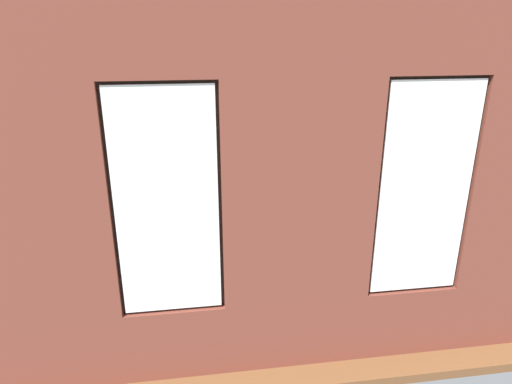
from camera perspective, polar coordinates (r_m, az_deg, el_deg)
name	(u,v)px	position (r m, az deg, el deg)	size (l,w,h in m)	color
ground_plane	(256,248)	(7.16, 0.02, -7.03)	(6.41, 5.99, 0.10)	brown
brick_wall_with_windows	(300,202)	(4.08, 5.47, -1.26)	(5.81, 0.30, 3.52)	brown
white_wall_right	(40,145)	(6.55, -25.35, 5.31)	(0.10, 4.99, 3.52)	white
couch_by_window	(285,297)	(5.30, 3.59, -12.96)	(1.77, 0.87, 0.80)	black
couch_left	(403,227)	(7.31, 17.90, -4.19)	(1.01, 2.14, 0.80)	black
coffee_table	(239,212)	(7.36, -2.12, -2.45)	(1.47, 0.78, 0.44)	olive
cup_ceramic	(212,210)	(7.18, -5.53, -2.21)	(0.09, 0.09, 0.11)	#B23D38
table_plant_small	(247,204)	(7.20, -1.16, -1.49)	(0.13, 0.13, 0.22)	#9E5638
remote_silver	(263,203)	(7.52, 0.82, -1.43)	(0.05, 0.17, 0.02)	#B2B2B7
remote_black	(227,206)	(7.41, -3.62, -1.79)	(0.05, 0.17, 0.02)	black
remote_gray	(239,208)	(7.34, -2.12, -1.99)	(0.05, 0.17, 0.02)	#59595B
media_console	(80,246)	(6.97, -21.13, -6.32)	(0.94, 0.42, 0.55)	black
tv_flatscreen	(74,205)	(6.73, -21.79, -1.55)	(0.96, 0.20, 0.70)	black
papasan_chair	(209,188)	(8.30, -5.92, 0.50)	(1.08, 1.08, 0.69)	olive
potted_plant_beside_window_right	(66,300)	(5.16, -22.66, -12.32)	(0.68, 0.68, 0.85)	gray
potted_plant_foreground_right	(120,183)	(8.79, -16.65, 1.03)	(0.45, 0.45, 0.76)	#47423D
potted_plant_corner_far_left	(485,258)	(5.93, 26.71, -7.38)	(0.83, 0.83, 1.13)	#47423D
potted_plant_by_left_couch	(346,190)	(8.39, 11.16, 0.20)	(0.31, 0.31, 0.57)	beige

